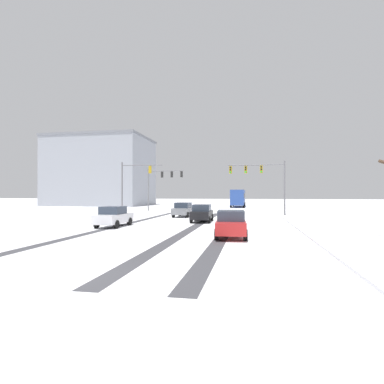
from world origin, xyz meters
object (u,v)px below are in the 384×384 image
(traffic_signal_far_left, at_px, (162,180))
(traffic_signal_near_left, at_px, (133,179))
(car_grey_lead, at_px, (183,210))
(bus_oncoming, at_px, (238,197))
(traffic_signal_near_right, at_px, (261,175))
(car_red_fourth, at_px, (231,224))
(car_white_third, at_px, (114,216))
(office_building_far_left_block, at_px, (101,172))
(car_black_second, at_px, (202,213))

(traffic_signal_far_left, bearing_deg, traffic_signal_near_left, -95.19)
(traffic_signal_near_left, relative_size, traffic_signal_far_left, 1.00)
(car_grey_lead, xyz_separation_m, bus_oncoming, (5.11, 28.16, 1.18))
(traffic_signal_near_right, xyz_separation_m, car_red_fourth, (-2.41, -19.31, -4.00))
(traffic_signal_near_right, bearing_deg, bus_oncoming, 98.43)
(car_grey_lead, bearing_deg, car_white_third, -105.45)
(car_grey_lead, bearing_deg, traffic_signal_near_left, 168.24)
(traffic_signal_near_right, distance_m, office_building_far_left_block, 44.91)
(traffic_signal_near_right, relative_size, bus_oncoming, 0.61)
(traffic_signal_near_right, distance_m, car_grey_lead, 10.24)
(traffic_signal_near_right, bearing_deg, traffic_signal_far_left, 151.88)
(traffic_signal_near_right, xyz_separation_m, car_white_third, (-11.96, -14.95, -4.00))
(car_grey_lead, bearing_deg, traffic_signal_far_left, 117.12)
(car_grey_lead, distance_m, car_white_third, 11.94)
(car_grey_lead, xyz_separation_m, office_building_far_left_block, (-26.08, 31.61, 6.90))
(traffic_signal_near_right, bearing_deg, office_building_far_left_block, 141.05)
(traffic_signal_near_right, relative_size, car_red_fourth, 1.62)
(traffic_signal_near_left, bearing_deg, traffic_signal_near_right, 7.63)
(traffic_signal_near_right, bearing_deg, car_red_fourth, -97.11)
(traffic_signal_near_left, relative_size, car_black_second, 1.57)
(car_red_fourth, height_order, office_building_far_left_block, office_building_far_left_block)
(traffic_signal_far_left, xyz_separation_m, car_black_second, (8.80, -17.15, -3.96))
(traffic_signal_near_left, distance_m, car_black_second, 12.66)
(car_black_second, bearing_deg, traffic_signal_near_left, 142.89)
(car_white_third, bearing_deg, bus_oncoming, 78.19)
(car_black_second, relative_size, car_white_third, 1.01)
(traffic_signal_far_left, relative_size, office_building_far_left_block, 0.30)
(car_red_fourth, relative_size, office_building_far_left_block, 0.19)
(traffic_signal_near_left, relative_size, traffic_signal_near_right, 0.96)
(car_black_second, bearing_deg, car_red_fourth, -71.57)
(traffic_signal_near_right, height_order, car_grey_lead, traffic_signal_near_right)
(traffic_signal_near_right, xyz_separation_m, car_black_second, (-5.71, -9.39, -4.00))
(traffic_signal_far_left, relative_size, bus_oncoming, 0.59)
(traffic_signal_far_left, height_order, bus_oncoming, traffic_signal_far_left)
(traffic_signal_far_left, distance_m, car_white_third, 23.19)
(office_building_far_left_block, bearing_deg, car_white_third, -62.03)
(car_black_second, distance_m, office_building_far_left_block, 48.04)
(car_red_fourth, bearing_deg, traffic_signal_near_left, 127.00)
(traffic_signal_near_left, bearing_deg, car_red_fourth, -53.00)
(traffic_signal_near_left, xyz_separation_m, car_white_third, (3.44, -12.89, -3.55))
(traffic_signal_far_left, height_order, car_white_third, traffic_signal_far_left)
(car_black_second, bearing_deg, car_white_third, -138.33)
(car_white_third, bearing_deg, car_grey_lead, 74.55)
(car_red_fourth, relative_size, bus_oncoming, 0.38)
(car_white_third, xyz_separation_m, car_red_fourth, (9.55, -4.36, 0.00))
(traffic_signal_near_left, bearing_deg, car_black_second, -37.11)
(car_red_fourth, bearing_deg, car_grey_lead, 111.86)
(bus_oncoming, bearing_deg, car_white_third, -101.81)
(traffic_signal_far_left, distance_m, bus_oncoming, 20.33)
(traffic_signal_near_right, bearing_deg, traffic_signal_near_left, -172.37)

